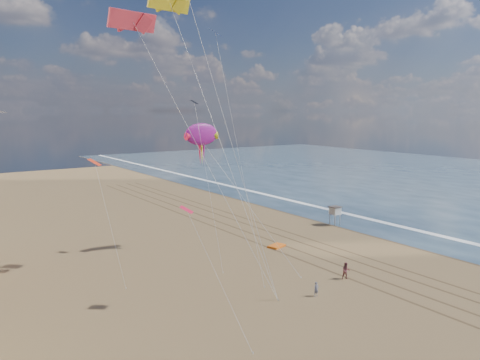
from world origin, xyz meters
The scene contains 11 objects.
ground centered at (0.00, 0.00, 0.00)m, with size 260.00×260.00×0.00m, color brown.
ocean centered at (75.00, 40.00, 0.00)m, with size 260.00×260.00×0.00m, color #2D4456.
wet_sand centered at (19.00, 40.00, 0.00)m, with size 260.00×260.00×0.00m, color #42301E.
foam centered at (23.20, 40.00, 0.00)m, with size 260.00×260.00×0.00m, color white.
tracks centered at (2.55, 30.00, 0.01)m, with size 7.68×120.00×0.01m.
lifeguard_stand centered at (15.32, 29.57, 2.33)m, with size 1.68×1.68×3.03m.
grounded_kite centered at (-0.12, 25.35, 0.13)m, with size 2.34×1.49×0.27m, color orange.
show_kite centered at (-8.55, 30.51, 15.09)m, with size 4.63×8.49×21.49m.
kite_flyer_a centered at (-7.61, 10.01, 0.74)m, with size 0.54×0.35×1.47m, color slate.
kite_flyer_b centered at (-1.63, 11.62, 0.95)m, with size 0.92×0.72×1.90m, color #8C474A.
small_kites centered at (-15.72, 24.18, 18.17)m, with size 14.33×16.35×18.10m.
Camera 1 is at (-38.84, -21.79, 18.11)m, focal length 35.00 mm.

